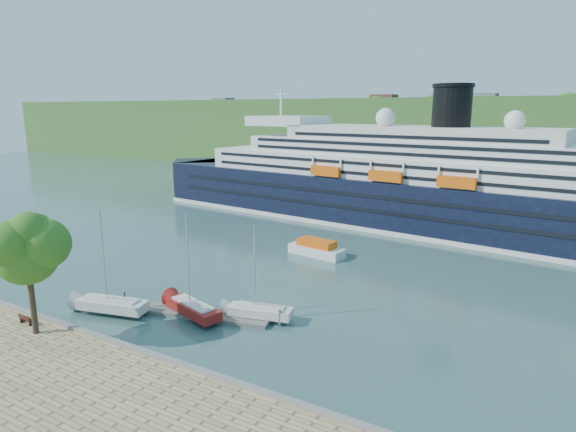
% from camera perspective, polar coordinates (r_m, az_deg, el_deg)
% --- Properties ---
extents(ground, '(400.00, 400.00, 0.00)m').
position_cam_1_polar(ground, '(47.69, -22.38, -13.78)').
color(ground, '#2A4B4A').
rests_on(ground, ground).
extents(far_hillside, '(400.00, 50.00, 24.00)m').
position_cam_1_polar(far_hillside, '(174.08, 18.53, 9.09)').
color(far_hillside, '#305C25').
rests_on(far_hillside, ground).
extents(quay_coping, '(220.00, 0.50, 0.30)m').
position_cam_1_polar(quay_coping, '(47.10, -22.69, -12.59)').
color(quay_coping, slate).
rests_on(quay_coping, promenade).
extents(cruise_ship, '(110.22, 27.86, 24.51)m').
position_cam_1_polar(cruise_ship, '(88.11, 11.30, 6.97)').
color(cruise_ship, black).
rests_on(cruise_ship, ground).
extents(park_bench, '(1.65, 0.68, 1.06)m').
position_cam_1_polar(park_bench, '(51.33, -28.55, -10.62)').
color(park_bench, '#3F1D12').
rests_on(park_bench, promenade).
extents(promenade_tree, '(7.25, 7.25, 12.00)m').
position_cam_1_polar(promenade_tree, '(47.19, -28.40, -5.49)').
color(promenade_tree, '#306C1C').
rests_on(promenade_tree, promenade).
extents(floating_pontoon, '(19.27, 6.84, 0.43)m').
position_cam_1_polar(floating_pontoon, '(51.20, -12.72, -11.00)').
color(floating_pontoon, slate).
rests_on(floating_pontoon, ground).
extents(sailboat_white_near, '(8.35, 4.14, 10.39)m').
position_cam_1_polar(sailboat_white_near, '(51.11, -20.44, -5.57)').
color(sailboat_white_near, silver).
rests_on(sailboat_white_near, ground).
extents(sailboat_red, '(8.07, 4.20, 10.04)m').
position_cam_1_polar(sailboat_red, '(48.11, -11.38, -6.35)').
color(sailboat_red, maroon).
rests_on(sailboat_red, ground).
extents(sailboat_white_far, '(7.33, 3.59, 9.13)m').
position_cam_1_polar(sailboat_white_far, '(47.01, -3.37, -7.15)').
color(sailboat_white_far, silver).
rests_on(sailboat_white_far, ground).
extents(tender_launch, '(8.64, 4.01, 2.30)m').
position_cam_1_polar(tender_launch, '(68.79, 3.40, -3.75)').
color(tender_launch, '#E65A0D').
rests_on(tender_launch, ground).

